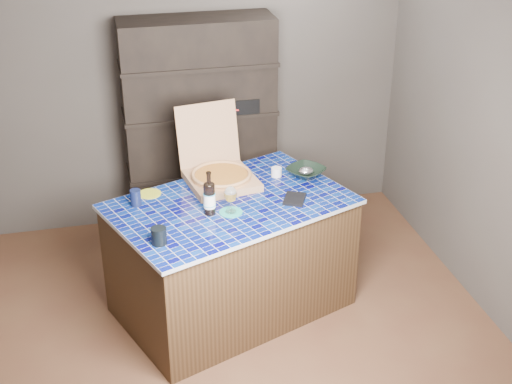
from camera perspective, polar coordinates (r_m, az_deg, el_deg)
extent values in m
plane|color=brown|center=(4.98, -1.25, -11.11)|extent=(3.50, 3.50, 0.00)
plane|color=#45403C|center=(5.93, -4.97, 9.02)|extent=(3.50, 0.00, 3.50)
plane|color=#45403C|center=(2.89, 6.00, -12.53)|extent=(3.50, 0.00, 3.50)
plane|color=#45403C|center=(4.95, 18.86, 3.88)|extent=(0.00, 3.50, 3.50)
cube|color=black|center=(5.84, -4.50, 5.11)|extent=(1.20, 0.40, 1.80)
cube|color=black|center=(5.76, -2.03, 7.23)|extent=(0.40, 0.32, 0.12)
cube|color=#422D1A|center=(4.99, -1.99, -5.29)|extent=(1.76, 1.43, 0.82)
cube|color=#040644|center=(4.77, -2.07, -0.97)|extent=(1.81, 1.48, 0.03)
cube|color=#A47454|center=(5.00, -2.78, 0.92)|extent=(0.52, 0.52, 0.05)
cube|color=#A47454|center=(5.14, -3.89, 4.65)|extent=(0.46, 0.18, 0.45)
cylinder|color=#AA7646|center=(4.99, -2.79, 1.25)|extent=(0.42, 0.42, 0.01)
cylinder|color=#670F0B|center=(4.98, -2.79, 1.38)|extent=(0.37, 0.37, 0.01)
torus|color=#AA7646|center=(4.98, -2.79, 1.44)|extent=(0.42, 0.42, 0.02)
cylinder|color=black|center=(4.58, -3.74, -0.59)|extent=(0.07, 0.07, 0.21)
ellipsoid|color=black|center=(4.54, -3.78, 0.57)|extent=(0.07, 0.07, 0.04)
cylinder|color=black|center=(4.52, -3.80, 1.13)|extent=(0.03, 0.03, 0.08)
cylinder|color=white|center=(4.59, -3.74, -0.70)|extent=(0.08, 0.08, 0.09)
cylinder|color=#3A97C5|center=(4.60, -3.73, -1.03)|extent=(0.08, 0.08, 0.01)
cylinder|color=#3A97C5|center=(4.57, -3.76, -0.15)|extent=(0.08, 0.08, 0.01)
cylinder|color=teal|center=(4.64, -2.03, -1.62)|extent=(0.15, 0.15, 0.01)
cylinder|color=white|center=(4.63, -2.03, -1.57)|extent=(0.07, 0.07, 0.01)
cylinder|color=white|center=(4.61, -2.04, -1.12)|extent=(0.01, 0.01, 0.08)
ellipsoid|color=white|center=(4.57, -2.05, -0.18)|extent=(0.08, 0.08, 0.11)
cylinder|color=#C18F1E|center=(4.58, -2.05, -0.29)|extent=(0.07, 0.07, 0.05)
cylinder|color=white|center=(4.56, -2.06, 0.05)|extent=(0.07, 0.07, 0.02)
cylinder|color=black|center=(4.31, -7.78, -3.49)|extent=(0.10, 0.10, 0.11)
cube|color=black|center=(4.79, 3.11, -0.55)|extent=(0.20, 0.23, 0.01)
imported|color=black|center=(5.12, 4.01, 1.63)|extent=(0.36, 0.36, 0.06)
ellipsoid|color=silver|center=(5.12, 4.02, 1.71)|extent=(0.11, 0.09, 0.05)
cylinder|color=silver|center=(5.11, 1.65, 1.61)|extent=(0.08, 0.08, 0.06)
cylinder|color=black|center=(4.76, -9.60, -0.46)|extent=(0.07, 0.07, 0.11)
cylinder|color=#9EA824|center=(4.92, -8.51, -0.14)|extent=(0.16, 0.16, 0.01)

